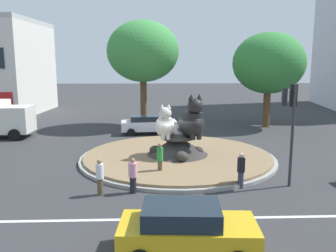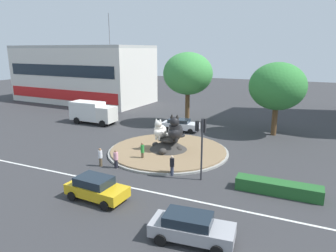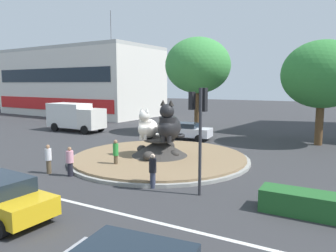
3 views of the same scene
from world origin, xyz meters
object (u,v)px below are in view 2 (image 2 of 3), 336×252
Objects in this scene: hatchback_near_shophouse at (191,227)px; cat_statue_white at (160,131)px; pedestrian_black_shirt at (172,165)px; cat_statue_black at (175,130)px; traffic_light_mast at (202,136)px; parked_car_right at (96,188)px; delivery_box_truck at (92,112)px; broadleaf_tree_behind_island at (277,86)px; pedestrian_pink_shirt at (116,159)px; shophouse_block at (83,74)px; second_tree_near_tower at (188,74)px; pedestrian_green_shirt at (142,151)px; pedestrian_white_shirt at (100,157)px; sedan_on_far_lane at (180,125)px.

cat_statue_white is at bearing 116.18° from hatchback_near_shophouse.
cat_statue_black is at bearing 143.72° from pedestrian_black_shirt.
traffic_light_mast is 1.06× the size of hatchback_near_shophouse.
cat_statue_white reaches higher than hatchback_near_shophouse.
cat_statue_white is 10.75m from parked_car_right.
cat_statue_black reaches higher than parked_car_right.
delivery_box_truck is (-15.25, 7.06, -0.78)m from cat_statue_black.
traffic_light_mast is 0.57× the size of broadleaf_tree_behind_island.
hatchback_near_shophouse is 0.70× the size of delivery_box_truck.
pedestrian_pink_shirt is 0.25× the size of delivery_box_truck.
hatchback_near_shophouse is 28.98m from delivery_box_truck.
parked_car_right is 22.60m from delivery_box_truck.
cat_statue_black is 0.43× the size of delivery_box_truck.
delivery_box_truck is (13.49, -14.78, -3.69)m from shophouse_block.
delivery_box_truck is (-12.01, -4.79, -5.19)m from second_tree_near_tower.
pedestrian_pink_shirt is at bearing 103.06° from traffic_light_mast.
parked_car_right is 0.66× the size of delivery_box_truck.
shophouse_block is at bearing 158.59° from second_tree_near_tower.
cat_statue_white is 0.46× the size of hatchback_near_shophouse.
pedestrian_pink_shirt is 5.63m from parked_car_right.
traffic_light_mast reaches higher than pedestrian_green_shirt.
parked_car_right is (1.95, -5.29, -0.02)m from pedestrian_pink_shirt.
traffic_light_mast is at bearing -168.64° from pedestrian_white_shirt.
delivery_box_truck is (-12.49, -1.13, 0.80)m from sedan_on_far_lane.
shophouse_block is 27.43m from second_tree_near_tower.
traffic_light_mast is at bearing -65.95° from second_tree_near_tower.
shophouse_block is 42.81m from parked_car_right.
second_tree_near_tower is at bearing 140.32° from pedestrian_black_shirt.
traffic_light_mast reaches higher than pedestrian_white_shirt.
cat_statue_black reaches higher than sedan_on_far_lane.
second_tree_near_tower is 2.06× the size of sedan_on_far_lane.
second_tree_near_tower reaches higher than pedestrian_pink_shirt.
shophouse_block is 3.18× the size of broadleaf_tree_behind_island.
traffic_light_mast is (5.75, -4.64, 1.39)m from cat_statue_white.
broadleaf_tree_behind_island is at bearing 102.45° from pedestrian_black_shirt.
hatchback_near_shophouse is (4.36, -7.52, -0.08)m from pedestrian_black_shirt.
cat_statue_black reaches higher than pedestrian_white_shirt.
shophouse_block reaches higher than second_tree_near_tower.
cat_statue_black is 16.82m from delivery_box_truck.
cat_statue_black is at bearing -124.49° from pedestrian_white_shirt.
traffic_light_mast is 1.05× the size of sedan_on_far_lane.
hatchback_near_shophouse is (34.90, -34.30, -4.49)m from shophouse_block.
broadleaf_tree_behind_island reaches higher than pedestrian_black_shirt.
cat_statue_white is 7.52m from traffic_light_mast.
pedestrian_white_shirt reaches higher than parked_car_right.
traffic_light_mast is 2.99× the size of pedestrian_pink_shirt.
broadleaf_tree_behind_island is (3.88, 15.77, 2.20)m from traffic_light_mast.
pedestrian_green_shirt is at bearing -130.78° from pedestrian_white_shirt.
second_tree_near_tower is at bearing -101.33° from pedestrian_green_shirt.
shophouse_block is 5.83× the size of sedan_on_far_lane.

